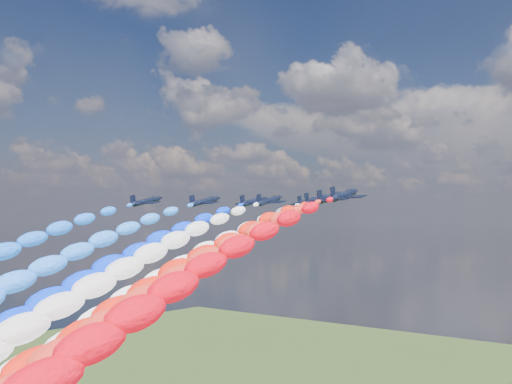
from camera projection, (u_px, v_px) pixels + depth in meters
The scene contains 15 objects.
jet_0 at pixel (146, 201), 167.29m from camera, with size 9.85×13.21×2.91m, color black, non-canonical shape.
jet_1 at pixel (204, 201), 167.65m from camera, with size 9.85×13.21×2.91m, color black, non-canonical shape.
trail_1 at pixel (31, 288), 125.79m from camera, with size 6.99×100.52×43.38m, color #2774F0, non-canonical shape.
jet_2 at pixel (253, 202), 167.97m from camera, with size 9.85×13.21×2.91m, color black, non-canonical shape.
trail_2 at pixel (96, 288), 126.11m from camera, with size 6.99×100.52×43.38m, color #042EF2, non-canonical shape.
jet_3 at pixel (269, 201), 160.67m from camera, with size 9.85×13.21×2.91m, color black, non-canonical shape.
trail_3 at pixel (108, 292), 118.82m from camera, with size 6.99×100.52×43.38m, color silver, non-canonical shape.
jet_4 at pixel (309, 202), 170.66m from camera, with size 9.85×13.21×2.91m, color black, non-canonical shape.
trail_4 at pixel (173, 287), 128.81m from camera, with size 6.99×100.52×43.38m, color white, non-canonical shape.
jet_5 at pixel (316, 200), 154.35m from camera, with size 9.85×13.21×2.91m, color black, non-canonical shape.
trail_5 at pixel (164, 296), 112.49m from camera, with size 6.99×100.52×43.38m, color red, non-canonical shape.
jet_6 at pixel (331, 198), 139.62m from camera, with size 9.85×13.21×2.91m, color black, non-canonical shape.
trail_6 at pixel (161, 308), 97.76m from camera, with size 6.99×100.52×43.38m, color red, non-canonical shape.
jet_7 at pixel (344, 195), 126.12m from camera, with size 9.85×13.21×2.91m, color black, non-canonical shape.
trail_7 at pixel (154, 322), 84.26m from camera, with size 6.99×100.52×43.38m, color red, non-canonical shape.
Camera 1 is at (95.84, -117.19, 99.93)m, focal length 42.70 mm.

